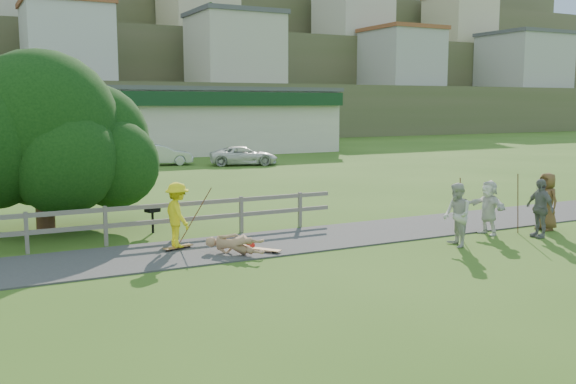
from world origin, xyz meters
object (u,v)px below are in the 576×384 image
(skater_fallen, at_px, (235,244))
(bbq, at_px, (153,219))
(skater_rider, at_px, (178,219))
(spectator_b, at_px, (540,208))
(spectator_d, at_px, (489,207))
(car_white, at_px, (244,156))
(car_silver, at_px, (160,155))
(spectator_c, at_px, (547,201))
(spectator_a, at_px, (457,215))
(tree, at_px, (43,164))

(skater_fallen, xyz_separation_m, bbq, (-1.06, 3.81, 0.13))
(skater_rider, height_order, spectator_b, spectator_b)
(spectator_d, bearing_deg, car_white, 174.49)
(spectator_b, bearing_deg, car_silver, -166.95)
(skater_rider, distance_m, car_white, 23.72)
(spectator_b, relative_size, spectator_c, 0.97)
(car_silver, bearing_deg, spectator_a, -170.07)
(spectator_c, bearing_deg, spectator_d, -94.62)
(spectator_b, height_order, spectator_c, spectator_c)
(skater_rider, distance_m, spectator_d, 9.07)
(spectator_b, height_order, spectator_d, spectator_b)
(skater_rider, xyz_separation_m, spectator_c, (10.89, -2.48, 0.03))
(car_silver, bearing_deg, spectator_d, -165.64)
(skater_rider, relative_size, bbq, 2.03)
(car_silver, relative_size, bbq, 4.72)
(skater_rider, distance_m, car_silver, 24.11)
(spectator_a, relative_size, car_white, 0.41)
(spectator_d, bearing_deg, tree, -120.32)
(skater_rider, xyz_separation_m, car_white, (10.97, 21.03, -0.26))
(car_white, bearing_deg, bbq, 166.22)
(spectator_d, distance_m, tree, 13.43)
(spectator_b, bearing_deg, spectator_a, -87.46)
(skater_rider, relative_size, car_silver, 0.43)
(spectator_a, bearing_deg, skater_rider, -96.16)
(spectator_c, bearing_deg, tree, -113.92)
(spectator_a, height_order, car_white, spectator_a)
(spectator_a, distance_m, spectator_b, 2.99)
(skater_rider, xyz_separation_m, bbq, (0.03, 2.58, -0.44))
(skater_rider, xyz_separation_m, tree, (-2.76, 4.52, 1.19))
(car_white, bearing_deg, spectator_d, -168.45)
(car_silver, bearing_deg, skater_fallen, 176.78)
(skater_rider, relative_size, spectator_a, 0.98)
(car_white, distance_m, bbq, 21.44)
(spectator_a, distance_m, spectator_d, 2.13)
(car_white, xyz_separation_m, tree, (-13.73, -16.50, 1.45))
(skater_rider, bearing_deg, spectator_a, -118.78)
(skater_fallen, xyz_separation_m, tree, (-3.86, 5.75, 1.76))
(spectator_d, xyz_separation_m, car_white, (2.17, 23.22, -0.22))
(car_silver, bearing_deg, spectator_b, -163.66)
(tree, distance_m, bbq, 3.77)
(skater_fallen, height_order, spectator_d, spectator_d)
(spectator_a, distance_m, car_white, 24.40)
(spectator_c, relative_size, spectator_d, 1.09)
(spectator_c, relative_size, car_white, 0.41)
(spectator_c, relative_size, bbq, 2.10)
(spectator_d, xyz_separation_m, tree, (-11.56, 6.71, 1.24))
(car_silver, height_order, tree, tree)
(skater_fallen, distance_m, spectator_d, 7.78)
(spectator_b, distance_m, bbq, 11.36)
(car_silver, bearing_deg, skater_rider, 173.62)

